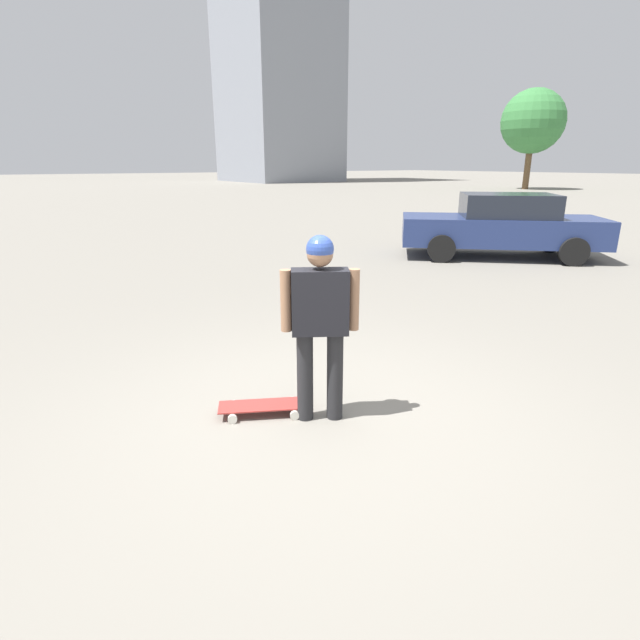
# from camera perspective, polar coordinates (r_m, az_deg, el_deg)

# --- Properties ---
(ground_plane) EXTENTS (220.00, 220.00, 0.00)m
(ground_plane) POSITION_cam_1_polar(r_m,az_deg,el_deg) (4.41, -0.00, -11.05)
(ground_plane) COLOR gray
(person) EXTENTS (0.41, 0.56, 1.58)m
(person) POSITION_cam_1_polar(r_m,az_deg,el_deg) (4.04, -0.00, 0.70)
(person) COLOR #262628
(person) RESTS_ON ground_plane
(skateboard) EXTENTS (0.56, 0.80, 0.09)m
(skateboard) POSITION_cam_1_polar(r_m,az_deg,el_deg) (4.45, -6.49, -9.77)
(skateboard) COLOR #A5332D
(skateboard) RESTS_ON ground_plane
(car_parked_near) EXTENTS (4.28, 4.43, 1.44)m
(car_parked_near) POSITION_cam_1_polar(r_m,az_deg,el_deg) (12.40, 20.08, 10.15)
(car_parked_near) COLOR navy
(car_parked_near) RESTS_ON ground_plane
(building_block_distant) EXTENTS (12.49, 10.76, 35.86)m
(building_block_distant) POSITION_cam_1_polar(r_m,az_deg,el_deg) (64.76, -5.05, 31.60)
(building_block_distant) COLOR gray
(building_block_distant) RESTS_ON ground_plane
(tree_distant) EXTENTS (5.03, 5.03, 7.83)m
(tree_distant) POSITION_cam_1_polar(r_m,az_deg,el_deg) (46.60, 23.16, 20.13)
(tree_distant) COLOR brown
(tree_distant) RESTS_ON ground_plane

